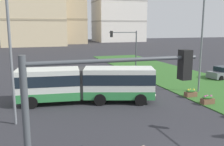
{
  "coord_description": "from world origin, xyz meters",
  "views": [
    {
      "loc": [
        -7.33,
        -8.52,
        6.43
      ],
      "look_at": [
        -0.03,
        13.25,
        2.2
      ],
      "focal_mm": 39.46,
      "sensor_mm": 36.0,
      "label": 1
    }
  ],
  "objects": [
    {
      "name": "apartment_tower_eastcentre",
      "position": [
        33.55,
        104.12,
        18.19
      ],
      "size": [
        21.96,
        17.81,
        36.34
      ],
      "color": "silver",
      "rests_on": "ground"
    },
    {
      "name": "traffic_light_near_left",
      "position": [
        -6.01,
        -3.0,
        4.08
      ],
      "size": [
        4.45,
        0.28,
        5.86
      ],
      "color": "#474C51",
      "rests_on": "ground"
    },
    {
      "name": "streetlight_median",
      "position": [
        8.66,
        11.6,
        5.52
      ],
      "size": [
        0.7,
        0.28,
        10.15
      ],
      "color": "slate",
      "rests_on": "ground"
    },
    {
      "name": "flower_planter_2",
      "position": [
        6.76,
        7.95,
        0.43
      ],
      "size": [
        1.1,
        0.56,
        0.74
      ],
      "color": "brown",
      "rests_on": "grass_median"
    },
    {
      "name": "car_grey_wagon",
      "position": [
        16.2,
        16.32,
        0.75
      ],
      "size": [
        4.6,
        2.48,
        1.58
      ],
      "color": "slate",
      "rests_on": "ground"
    },
    {
      "name": "traffic_light_far_right",
      "position": [
        5.1,
        22.0,
        4.15
      ],
      "size": [
        3.9,
        0.28,
        6.03
      ],
      "color": "#474C51",
      "rests_on": "ground"
    },
    {
      "name": "articulated_bus",
      "position": [
        -2.81,
        11.91,
        1.65
      ],
      "size": [
        11.95,
        5.16,
        3.0
      ],
      "color": "silver",
      "rests_on": "ground"
    },
    {
      "name": "flower_planter_3",
      "position": [
        6.76,
        10.27,
        0.43
      ],
      "size": [
        1.1,
        0.56,
        0.74
      ],
      "color": "brown",
      "rests_on": "grass_median"
    },
    {
      "name": "streetlight_left",
      "position": [
        -8.5,
        8.51,
        5.02
      ],
      "size": [
        0.7,
        0.28,
        9.15
      ],
      "color": "slate",
      "rests_on": "ground"
    }
  ]
}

